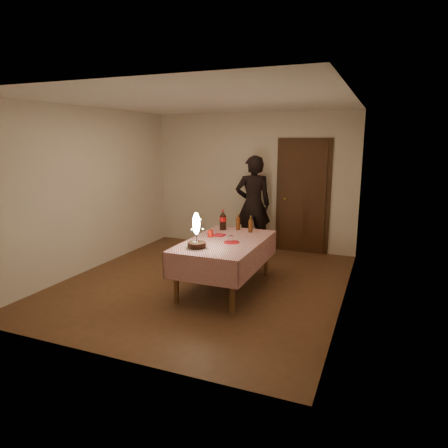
{
  "coord_description": "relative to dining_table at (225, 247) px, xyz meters",
  "views": [
    {
      "loc": [
        2.41,
        -5.13,
        2.1
      ],
      "look_at": [
        0.38,
        -0.13,
        0.95
      ],
      "focal_mm": 32.0,
      "sensor_mm": 36.0,
      "label": 1
    }
  ],
  "objects": [
    {
      "name": "red_plate",
      "position": [
        0.13,
        -0.08,
        0.1
      ],
      "size": [
        0.22,
        0.22,
        0.01
      ],
      "primitive_type": "cylinder",
      "color": "red",
      "rests_on": "dining_table"
    },
    {
      "name": "room_shell",
      "position": [
        -0.34,
        0.15,
        1.04
      ],
      "size": [
        4.04,
        4.54,
        2.62
      ],
      "color": "beige",
      "rests_on": "ground"
    },
    {
      "name": "amber_bottle_right",
      "position": [
        0.17,
        0.61,
        0.21
      ],
      "size": [
        0.06,
        0.06,
        0.25
      ],
      "color": "#592B0F",
      "rests_on": "dining_table"
    },
    {
      "name": "clear_cup",
      "position": [
        0.1,
        -0.05,
        0.14
      ],
      "size": [
        0.07,
        0.07,
        0.09
      ],
      "primitive_type": "cylinder",
      "color": "white",
      "rests_on": "dining_table"
    },
    {
      "name": "photographer",
      "position": [
        -0.22,
        1.93,
        0.3
      ],
      "size": [
        0.79,
        0.69,
        1.82
      ],
      "color": "black",
      "rests_on": "ground"
    },
    {
      "name": "amber_bottle_left",
      "position": [
        -0.07,
        0.69,
        0.21
      ],
      "size": [
        0.06,
        0.06,
        0.25
      ],
      "color": "#592B0F",
      "rests_on": "dining_table"
    },
    {
      "name": "cola_bottle",
      "position": [
        -0.29,
        0.61,
        0.25
      ],
      "size": [
        0.1,
        0.1,
        0.32
      ],
      "color": "black",
      "rests_on": "dining_table"
    },
    {
      "name": "napkin_stack",
      "position": [
        -0.18,
        0.22,
        0.11
      ],
      "size": [
        0.15,
        0.15,
        0.02
      ],
      "primitive_type": "cube",
      "color": "#B01422",
      "rests_on": "dining_table"
    },
    {
      "name": "red_cup",
      "position": [
        -0.28,
        0.1,
        0.15
      ],
      "size": [
        0.08,
        0.08,
        0.1
      ],
      "primitive_type": "cylinder",
      "color": "red",
      "rests_on": "dining_table"
    },
    {
      "name": "dining_table",
      "position": [
        0.0,
        0.0,
        0.0
      ],
      "size": [
        1.02,
        1.72,
        0.71
      ],
      "color": "brown",
      "rests_on": "ground"
    },
    {
      "name": "ground",
      "position": [
        -0.38,
        0.08,
        -0.61
      ],
      "size": [
        4.0,
        4.5,
        0.01
      ],
      "primitive_type": "cube",
      "color": "brown",
      "rests_on": "ground"
    },
    {
      "name": "birthday_cake",
      "position": [
        -0.2,
        -0.52,
        0.23
      ],
      "size": [
        0.3,
        0.3,
        0.47
      ],
      "color": "white",
      "rests_on": "dining_table"
    }
  ]
}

